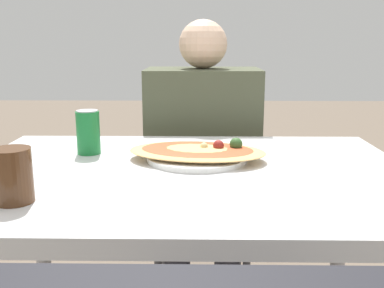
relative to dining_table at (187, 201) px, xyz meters
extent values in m
cube|color=silver|center=(0.00, 0.00, 0.06)|extent=(1.13, 0.80, 0.04)
cylinder|color=#99999E|center=(-0.51, 0.35, -0.32)|extent=(0.05, 0.05, 0.71)
cylinder|color=#99999E|center=(0.51, 0.35, -0.32)|extent=(0.05, 0.05, 0.71)
cube|color=black|center=(0.04, 0.66, -0.21)|extent=(0.40, 0.40, 0.04)
cube|color=black|center=(0.04, 0.85, 0.04)|extent=(0.38, 0.03, 0.46)
cylinder|color=#38383D|center=(0.21, 0.49, -0.45)|extent=(0.03, 0.03, 0.44)
cylinder|color=#38383D|center=(-0.13, 0.49, -0.45)|extent=(0.03, 0.03, 0.44)
cylinder|color=#38383D|center=(0.21, 0.83, -0.45)|extent=(0.03, 0.03, 0.44)
cylinder|color=#38383D|center=(-0.13, 0.83, -0.45)|extent=(0.03, 0.03, 0.44)
cylinder|color=#2D2D38|center=(0.14, 0.52, -0.43)|extent=(0.10, 0.10, 0.48)
cylinder|color=#2D2D38|center=(-0.05, 0.52, -0.43)|extent=(0.10, 0.10, 0.48)
cube|color=#474C38|center=(0.04, 0.63, 0.05)|extent=(0.43, 0.28, 0.49)
sphere|color=beige|center=(0.04, 0.63, 0.38)|extent=(0.18, 0.18, 0.18)
cylinder|color=white|center=(0.02, 0.10, 0.09)|extent=(0.27, 0.27, 0.01)
ellipsoid|color=#E0AD66|center=(0.02, 0.10, 0.11)|extent=(0.40, 0.28, 0.02)
ellipsoid|color=#C14C28|center=(0.02, 0.10, 0.11)|extent=(0.33, 0.23, 0.01)
sphere|color=#335928|center=(0.13, 0.11, 0.12)|extent=(0.04, 0.04, 0.04)
sphere|color=maroon|center=(0.08, 0.10, 0.12)|extent=(0.03, 0.03, 0.03)
sphere|color=beige|center=(0.04, 0.11, 0.12)|extent=(0.02, 0.02, 0.02)
cylinder|color=#197233|center=(-0.29, 0.16, 0.14)|extent=(0.07, 0.07, 0.12)
cylinder|color=silver|center=(-0.29, 0.16, 0.21)|extent=(0.06, 0.06, 0.00)
cylinder|color=#4C2D19|center=(-0.34, -0.23, 0.14)|extent=(0.08, 0.08, 0.11)
camera|label=1|loc=(0.03, -1.08, 0.40)|focal=42.00mm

